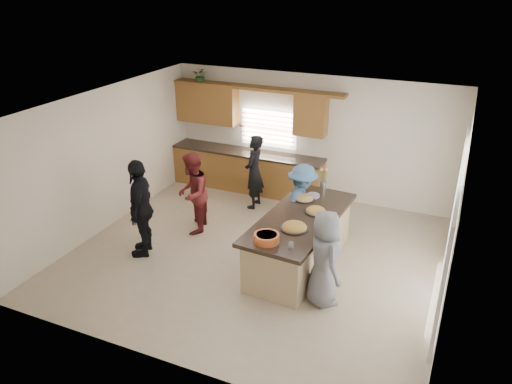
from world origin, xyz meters
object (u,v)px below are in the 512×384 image
at_px(woman_right_back, 302,204).
at_px(salad_bowl, 267,238).
at_px(woman_left_front, 141,208).
at_px(island, 300,242).
at_px(woman_left_mid, 192,193).
at_px(woman_right_front, 324,258).
at_px(woman_left_back, 254,172).

bearing_deg(woman_right_back, salad_bowl, -178.06).
bearing_deg(woman_left_front, salad_bowl, 62.00).
bearing_deg(island, woman_left_mid, 175.81).
bearing_deg(woman_right_back, woman_left_front, 122.51).
bearing_deg(island, woman_left_front, -160.39).
distance_m(woman_left_mid, woman_right_back, 2.16).
relative_size(woman_left_mid, woman_right_front, 1.04).
bearing_deg(woman_right_front, woman_left_mid, 28.72).
distance_m(island, woman_right_front, 1.18).
xyz_separation_m(woman_left_back, woman_right_back, (1.46, -1.08, -0.03)).
relative_size(woman_left_mid, woman_right_back, 1.04).
bearing_deg(woman_right_front, woman_right_back, -10.26).
bearing_deg(woman_right_back, woman_right_front, -150.18).
bearing_deg(salad_bowl, island, 78.97).
relative_size(island, woman_right_front, 1.76).
bearing_deg(woman_right_front, salad_bowl, 60.20).
height_order(salad_bowl, woman_right_front, woman_right_front).
height_order(island, woman_right_back, woman_right_back).
height_order(salad_bowl, woman_right_back, woman_right_back).
xyz_separation_m(woman_right_back, woman_right_front, (0.93, -1.68, -0.00)).
distance_m(woman_right_back, woman_right_front, 1.92).
relative_size(salad_bowl, woman_left_front, 0.22).
relative_size(island, woman_left_front, 1.51).
distance_m(island, woman_right_back, 0.88).
height_order(woman_left_mid, woman_right_back, woman_left_mid).
xyz_separation_m(island, woman_right_back, (-0.23, 0.78, 0.34)).
xyz_separation_m(woman_left_front, woman_right_back, (2.52, 1.55, -0.13)).
distance_m(salad_bowl, woman_left_mid, 2.56).
bearing_deg(woman_right_front, woman_left_back, 1.75).
xyz_separation_m(island, woman_left_mid, (-2.35, 0.34, 0.37)).
bearing_deg(island, woman_right_front, -48.30).
xyz_separation_m(salad_bowl, woman_left_back, (-1.49, 2.90, -0.20)).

